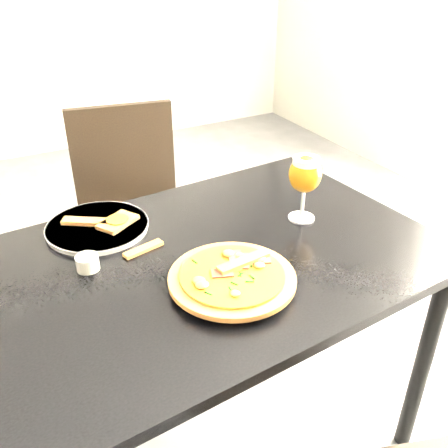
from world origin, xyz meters
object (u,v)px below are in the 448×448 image
dining_table (210,282)px  beer_glass (305,175)px  chair_far (133,216)px  pizza (232,277)px

dining_table → beer_glass: size_ratio=6.41×
chair_far → pizza: 0.90m
pizza → beer_glass: beer_glass is taller
chair_far → pizza: bearing=-82.0°
pizza → beer_glass: size_ratio=1.55×
dining_table → pizza: size_ratio=4.14×
pizza → beer_glass: (0.34, 0.18, 0.12)m
dining_table → pizza: pizza is taller
chair_far → pizza: chair_far is taller
chair_far → beer_glass: bearing=-55.7°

